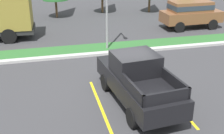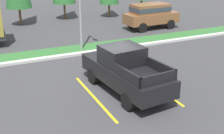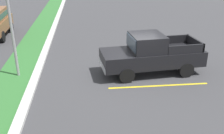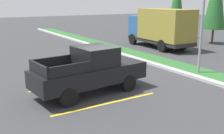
# 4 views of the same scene
# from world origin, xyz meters

# --- Properties ---
(ground_plane) EXTENTS (120.00, 120.00, 0.00)m
(ground_plane) POSITION_xyz_m (0.00, 0.00, 0.00)
(ground_plane) COLOR #38383A
(parking_line_near) EXTENTS (0.12, 4.80, 0.01)m
(parking_line_near) POSITION_xyz_m (-1.29, -0.94, 0.00)
(parking_line_near) COLOR yellow
(parking_line_near) RESTS_ON ground
(parking_line_far) EXTENTS (0.12, 4.80, 0.01)m
(parking_line_far) POSITION_xyz_m (1.81, -0.94, 0.00)
(parking_line_far) COLOR yellow
(parking_line_far) RESTS_ON ground
(curb_strip) EXTENTS (56.00, 0.40, 0.15)m
(curb_strip) POSITION_xyz_m (0.00, 5.00, 0.07)
(curb_strip) COLOR #B2B2AD
(curb_strip) RESTS_ON ground
(grass_median) EXTENTS (56.00, 1.80, 0.06)m
(grass_median) POSITION_xyz_m (0.00, 6.10, 0.03)
(grass_median) COLOR #2D662D
(grass_median) RESTS_ON ground
(pickup_truck_main) EXTENTS (2.41, 5.39, 2.10)m
(pickup_truck_main) POSITION_xyz_m (0.25, -0.89, 1.04)
(pickup_truck_main) COLOR black
(pickup_truck_main) RESTS_ON ground
(cargo_truck_distant) EXTENTS (6.91, 2.78, 3.40)m
(cargo_truck_distant) POSITION_xyz_m (-7.10, 9.75, 1.85)
(cargo_truck_distant) COLOR black
(cargo_truck_distant) RESTS_ON ground
(street_light) EXTENTS (0.24, 1.49, 7.02)m
(street_light) POSITION_xyz_m (0.54, 5.75, 4.06)
(street_light) COLOR gray
(street_light) RESTS_ON ground
(cypress_tree_leftmost) EXTENTS (1.81, 1.81, 6.95)m
(cypress_tree_leftmost) POSITION_xyz_m (-10.89, 15.30, 4.09)
(cypress_tree_leftmost) COLOR brown
(cypress_tree_leftmost) RESTS_ON ground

